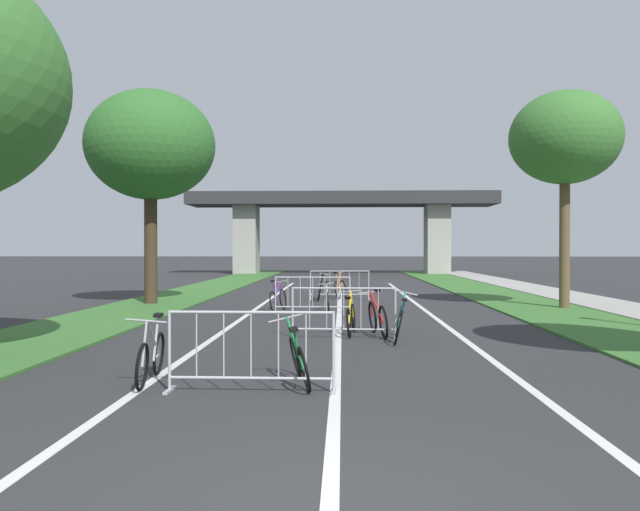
% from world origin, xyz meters
% --- Properties ---
extents(grass_verge_left, '(2.88, 52.21, 0.05)m').
position_xyz_m(grass_verge_left, '(-6.11, 21.36, 0.03)').
color(grass_verge_left, '#386B2D').
rests_on(grass_verge_left, ground).
extents(grass_verge_right, '(2.88, 52.21, 0.05)m').
position_xyz_m(grass_verge_right, '(6.11, 21.36, 0.03)').
color(grass_verge_right, '#386B2D').
rests_on(grass_verge_right, ground).
extents(sidewalk_path_right, '(2.23, 52.21, 0.08)m').
position_xyz_m(sidewalk_path_right, '(8.66, 21.36, 0.04)').
color(sidewalk_path_right, '#9E9B93').
rests_on(sidewalk_path_right, ground).
extents(lane_stripe_center, '(0.14, 30.20, 0.01)m').
position_xyz_m(lane_stripe_center, '(0.00, 15.10, 0.00)').
color(lane_stripe_center, silver).
rests_on(lane_stripe_center, ground).
extents(lane_stripe_right_lane, '(0.14, 30.20, 0.01)m').
position_xyz_m(lane_stripe_right_lane, '(2.57, 15.10, 0.00)').
color(lane_stripe_right_lane, silver).
rests_on(lane_stripe_right_lane, ground).
extents(lane_stripe_left_lane, '(0.14, 30.20, 0.01)m').
position_xyz_m(lane_stripe_left_lane, '(-2.57, 15.10, 0.00)').
color(lane_stripe_left_lane, silver).
rests_on(lane_stripe_left_lane, ground).
extents(overpass_bridge, '(22.31, 4.21, 5.93)m').
position_xyz_m(overpass_bridge, '(0.00, 43.15, 4.53)').
color(overpass_bridge, '#2D2D30').
rests_on(overpass_bridge, ground).
extents(tree_left_pine_near, '(4.24, 4.24, 7.07)m').
position_xyz_m(tree_left_pine_near, '(-6.24, 16.71, 5.23)').
color(tree_left_pine_near, '#3D2D1E').
rests_on(tree_left_pine_near, ground).
extents(tree_right_cypress_far, '(3.34, 3.34, 6.66)m').
position_xyz_m(tree_right_cypress_far, '(6.88, 15.59, 5.20)').
color(tree_right_cypress_far, brown).
rests_on(tree_right_cypress_far, ground).
extents(crowd_barrier_nearest, '(2.20, 0.47, 1.05)m').
position_xyz_m(crowd_barrier_nearest, '(-1.09, 3.86, 0.52)').
color(crowd_barrier_nearest, '#ADADB2').
rests_on(crowd_barrier_nearest, ground).
extents(crowd_barrier_second, '(2.20, 0.51, 1.05)m').
position_xyz_m(crowd_barrier_second, '(0.12, 8.97, 0.52)').
color(crowd_barrier_second, '#ADADB2').
rests_on(crowd_barrier_second, ground).
extents(crowd_barrier_third, '(2.19, 0.45, 1.05)m').
position_xyz_m(crowd_barrier_third, '(-0.77, 14.09, 0.52)').
color(crowd_barrier_third, '#ADADB2').
rests_on(crowd_barrier_third, ground).
extents(crowd_barrier_fourth, '(2.21, 0.57, 1.05)m').
position_xyz_m(crowd_barrier_fourth, '(-0.01, 19.20, 0.52)').
color(crowd_barrier_fourth, '#ADADB2').
rests_on(crowd_barrier_fourth, ground).
extents(bicycle_teal_0, '(0.60, 1.79, 1.01)m').
position_xyz_m(bicycle_teal_0, '(1.23, 8.53, 0.39)').
color(bicycle_teal_0, black).
rests_on(bicycle_teal_0, ground).
extents(bicycle_silver_1, '(0.55, 1.69, 0.94)m').
position_xyz_m(bicycle_silver_1, '(-2.55, 4.40, 0.36)').
color(bicycle_silver_1, black).
rests_on(bicycle_silver_1, ground).
extents(bicycle_red_2, '(0.59, 1.78, 1.02)m').
position_xyz_m(bicycle_red_2, '(0.84, 9.37, 0.38)').
color(bicycle_red_2, black).
rests_on(bicycle_red_2, ground).
extents(bicycle_green_3, '(0.70, 1.58, 0.94)m').
position_xyz_m(bicycle_green_3, '(-0.50, 4.30, 0.35)').
color(bicycle_green_3, black).
rests_on(bicycle_green_3, ground).
extents(bicycle_orange_4, '(0.55, 1.64, 1.00)m').
position_xyz_m(bicycle_orange_4, '(0.01, 19.62, 0.39)').
color(bicycle_orange_4, black).
rests_on(bicycle_orange_4, ground).
extents(bicycle_black_5, '(0.43, 1.71, 0.98)m').
position_xyz_m(bicycle_black_5, '(-0.71, 18.75, 0.37)').
color(bicycle_black_5, black).
rests_on(bicycle_black_5, ground).
extents(bicycle_purple_6, '(0.44, 1.65, 0.94)m').
position_xyz_m(bicycle_purple_6, '(-1.81, 14.59, 0.37)').
color(bicycle_purple_6, black).
rests_on(bicycle_purple_6, ground).
extents(bicycle_white_7, '(0.46, 1.62, 0.91)m').
position_xyz_m(bicycle_white_7, '(-0.34, 14.49, 0.35)').
color(bicycle_white_7, black).
rests_on(bicycle_white_7, ground).
extents(bicycle_yellow_8, '(0.48, 1.71, 0.93)m').
position_xyz_m(bicycle_yellow_8, '(0.27, 9.53, 0.35)').
color(bicycle_yellow_8, black).
rests_on(bicycle_yellow_8, ground).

